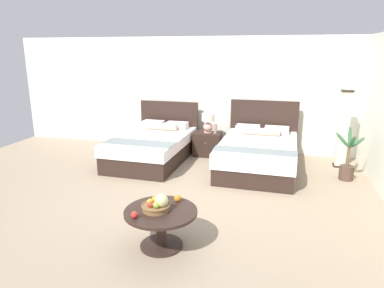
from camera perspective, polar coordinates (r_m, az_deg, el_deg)
ground_plane at (r=5.52m, az=-1.76°, el=-8.53°), size 9.77×9.27×0.02m
wall_back at (r=7.88m, az=3.99°, el=8.16°), size 9.77×0.12×2.51m
bed_near_window at (r=7.17m, az=-6.41°, el=-0.38°), size 1.40×2.21×1.09m
bed_near_corner at (r=6.73m, az=10.84°, el=-1.49°), size 1.46×2.19×1.19m
nightstand at (r=7.48m, az=2.58°, el=-0.00°), size 0.57×0.45×0.51m
table_lamp at (r=7.39m, az=2.65°, el=3.71°), size 0.27×0.27×0.41m
vase at (r=7.33m, az=3.86°, el=2.51°), size 0.08×0.08×0.20m
coffee_table at (r=4.06m, az=-5.13°, el=-12.39°), size 0.84×0.84×0.46m
fruit_bowl at (r=3.98m, az=-5.75°, el=-9.88°), size 0.33×0.33×0.21m
loose_apple at (r=3.85m, az=-9.46°, el=-11.43°), size 0.08×0.08×0.08m
loose_orange at (r=4.19m, az=-2.40°, el=-8.94°), size 0.08×0.08×0.08m
floor_lamp_corner at (r=7.25m, az=23.63°, el=2.23°), size 0.22×0.22×1.49m
potted_palm at (r=6.65m, az=24.19°, el=-3.06°), size 0.50×0.53×0.94m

